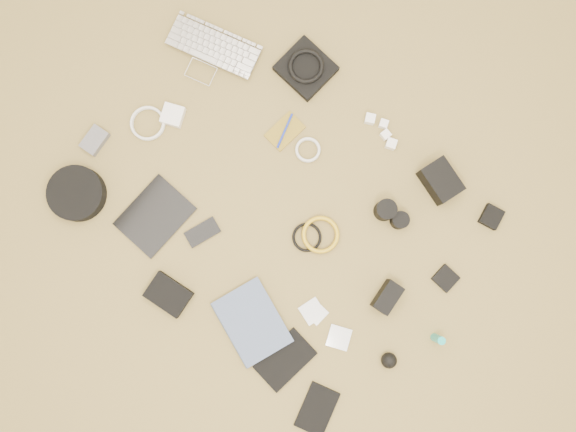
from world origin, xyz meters
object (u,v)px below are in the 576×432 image
Objects in this scene: tablet at (155,216)px; headphone_case at (77,194)px; paperback at (228,336)px; laptop at (208,58)px; dslr_camera at (440,181)px; phone at (202,232)px.

headphone_case reaches higher than tablet.
tablet is at bearing 92.24° from paperback.
laptop is 1.70× the size of headphone_case.
tablet is (0.20, -0.56, -0.01)m from laptop.
paperback reaches higher than tablet.
dslr_camera is at bearing 5.97° from paperback.
tablet is 0.49m from paperback.
laptop is 0.93m from dslr_camera.
phone is at bearing 23.12° from tablet.
paperback is (0.29, -0.23, 0.01)m from phone.
dslr_camera is 0.85m from phone.
dslr_camera reaches higher than paperback.
dslr_camera reaches higher than laptop.
dslr_camera is 0.55× the size of paperback.
phone is 0.61× the size of headphone_case.
dslr_camera is at bearing 48.69° from tablet.
headphone_case is (-0.06, -0.66, 0.01)m from laptop.
dslr_camera reaches higher than headphone_case.
dslr_camera reaches higher than tablet.
laptop is at bearing 84.53° from headphone_case.
tablet reaches higher than phone.
headphone_case is at bearing 107.19° from paperback.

